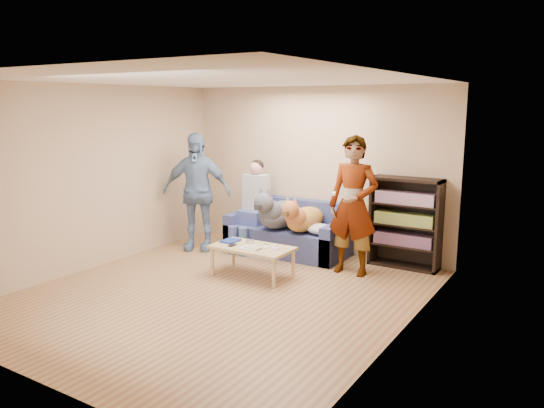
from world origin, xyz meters
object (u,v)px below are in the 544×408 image
Objects in this scene: person_standing_left at (196,192)px; bookshelf at (406,221)px; dog_tan at (302,218)px; person_standing_right at (353,206)px; dog_gray at (278,213)px; coffee_table at (252,250)px; person_seated at (253,202)px; notebook_blue at (231,241)px; sofa at (289,235)px; camera_silver at (250,241)px.

bookshelf is (3.16, 0.84, -0.26)m from person_standing_left.
dog_tan is at bearing -12.17° from person_standing_left.
bookshelf is (0.52, 0.68, -0.28)m from person_standing_right.
dog_gray reaches higher than coffee_table.
person_standing_left is at bearing -167.21° from dog_tan.
dog_tan reaches higher than coffee_table.
person_standing_left is 0.92m from person_seated.
notebook_blue is 0.20× the size of dog_gray.
person_standing_right is 7.37× the size of notebook_blue.
person_seated reaches higher than coffee_table.
sofa is (0.22, 1.24, -0.15)m from notebook_blue.
dog_gray is (0.16, 1.01, 0.24)m from notebook_blue.
dog_tan reaches higher than notebook_blue.
bookshelf is (1.86, 0.46, 0.00)m from dog_gray.
person_standing_left is at bearing -165.03° from bookshelf.
person_standing_left reaches higher than coffee_table.
sofa is 1.29× the size of person_seated.
notebook_blue is 0.18× the size of person_seated.
person_standing_left is at bearing -163.48° from dog_gray.
dog_tan is (0.43, 0.01, -0.03)m from dog_gray.
person_standing_right is at bearing 30.90° from camera_silver.
dog_gray is at bearing -105.57° from sofa.
bookshelf is (1.62, 1.53, 0.31)m from coffee_table.
bookshelf reaches higher than camera_silver.
sofa is at bearing 12.00° from person_seated.
person_standing_right is at bearing -9.61° from person_seated.
dog_tan is at bearing 164.26° from person_standing_right.
person_seated is (-1.87, 0.32, -0.18)m from person_standing_right.
dog_tan is at bearing -30.92° from sofa.
person_standing_left reaches higher than camera_silver.
sofa is 1.46× the size of bookshelf.
bookshelf is (1.80, 0.23, 0.40)m from sofa.
camera_silver is 0.06× the size of sofa.
person_standing_right is 1.30× the size of person_seated.
person_standing_left reaches higher than sofa.
person_standing_right is 1.78m from notebook_blue.
person_seated is 1.13× the size of bookshelf.
dog_tan reaches higher than camera_silver.
coffee_table is at bearing -7.13° from notebook_blue.
dog_gray is at bearing 102.85° from coffee_table.
person_standing_right is 1.51m from sofa.
person_seated reaches higher than camera_silver.
person_standing_right is at bearing -13.84° from dog_tan.
dog_tan is (0.37, -0.22, 0.36)m from sofa.
person_standing_right is 1.64× the size of dog_tan.
coffee_table is at bearing -48.84° from person_standing_left.
camera_silver is at bearing -46.54° from person_standing_left.
bookshelf is (1.74, 1.41, 0.23)m from camera_silver.
bookshelf reaches higher than coffee_table.
dog_tan is 1.50m from bookshelf.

